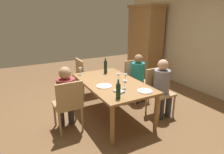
# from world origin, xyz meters

# --- Properties ---
(ground_plane) EXTENTS (10.00, 10.00, 0.00)m
(ground_plane) POSITION_xyz_m (0.00, 0.00, 0.00)
(ground_plane) COLOR brown
(rear_room_partition) EXTENTS (6.40, 0.12, 2.70)m
(rear_room_partition) POSITION_xyz_m (0.00, 2.69, 1.35)
(rear_room_partition) COLOR beige
(rear_room_partition) RESTS_ON ground_plane
(armoire_cabinet) EXTENTS (1.18, 0.62, 2.18)m
(armoire_cabinet) POSITION_xyz_m (-1.96, 2.24, 1.10)
(armoire_cabinet) COLOR olive
(armoire_cabinet) RESTS_ON ground_plane
(dining_table) EXTENTS (1.72, 0.99, 0.72)m
(dining_table) POSITION_xyz_m (0.00, 0.00, 0.64)
(dining_table) COLOR olive
(dining_table) RESTS_ON ground_plane
(chair_near) EXTENTS (0.44, 0.44, 0.92)m
(chair_near) POSITION_xyz_m (0.09, -0.87, 0.53)
(chair_near) COLOR tan
(chair_near) RESTS_ON ground_plane
(chair_far_left) EXTENTS (0.46, 0.44, 0.92)m
(chair_far_left) POSITION_xyz_m (-0.51, 0.87, 0.59)
(chair_far_left) COLOR tan
(chair_far_left) RESTS_ON ground_plane
(chair_far_right) EXTENTS (0.44, 0.44, 0.92)m
(chair_far_right) POSITION_xyz_m (0.30, 0.87, 0.53)
(chair_far_right) COLOR tan
(chair_far_right) RESTS_ON ground_plane
(chair_left_end) EXTENTS (0.44, 0.44, 0.92)m
(chair_left_end) POSITION_xyz_m (-1.24, -0.09, 0.53)
(chair_left_end) COLOR tan
(chair_left_end) RESTS_ON ground_plane
(person_woman_host) EXTENTS (0.35, 0.30, 1.13)m
(person_woman_host) POSITION_xyz_m (-0.03, -0.87, 0.65)
(person_woman_host) COLOR #33333D
(person_woman_host) RESTS_ON ground_plane
(person_man_bearded) EXTENTS (0.33, 0.29, 1.09)m
(person_man_bearded) POSITION_xyz_m (-0.36, 0.87, 0.64)
(person_man_bearded) COLOR #33333D
(person_man_bearded) RESTS_ON ground_plane
(person_man_guest) EXTENTS (0.35, 0.31, 1.14)m
(person_man_guest) POSITION_xyz_m (0.41, 0.87, 0.66)
(person_man_guest) COLOR #33333D
(person_man_guest) RESTS_ON ground_plane
(wine_bottle_tall_green) EXTENTS (0.07, 0.07, 0.30)m
(wine_bottle_tall_green) POSITION_xyz_m (0.69, -0.27, 0.86)
(wine_bottle_tall_green) COLOR #19381E
(wine_bottle_tall_green) RESTS_ON dining_table
(wine_bottle_dark_red) EXTENTS (0.07, 0.07, 0.33)m
(wine_bottle_dark_red) POSITION_xyz_m (-0.57, 0.15, 0.87)
(wine_bottle_dark_red) COLOR black
(wine_bottle_dark_red) RESTS_ON dining_table
(wine_glass_near_left) EXTENTS (0.07, 0.07, 0.15)m
(wine_glass_near_left) POSITION_xyz_m (0.01, 0.13, 0.83)
(wine_glass_near_left) COLOR silver
(wine_glass_near_left) RESTS_ON dining_table
(wine_glass_centre) EXTENTS (0.07, 0.07, 0.15)m
(wine_glass_centre) POSITION_xyz_m (0.09, 0.24, 0.83)
(wine_glass_centre) COLOR silver
(wine_glass_centre) RESTS_ON dining_table
(wine_glass_near_right) EXTENTS (0.07, 0.07, 0.15)m
(wine_glass_near_right) POSITION_xyz_m (-0.73, -0.36, 0.83)
(wine_glass_near_right) COLOR silver
(wine_glass_near_right) RESTS_ON dining_table
(wine_glass_far) EXTENTS (0.07, 0.07, 0.15)m
(wine_glass_far) POSITION_xyz_m (0.38, 0.04, 0.83)
(wine_glass_far) COLOR silver
(wine_glass_far) RESTS_ON dining_table
(dinner_plate_host) EXTENTS (0.27, 0.27, 0.01)m
(dinner_plate_host) POSITION_xyz_m (0.13, -0.23, 0.73)
(dinner_plate_host) COLOR white
(dinner_plate_host) RESTS_ON dining_table
(dinner_plate_guest_left) EXTENTS (0.25, 0.25, 0.01)m
(dinner_plate_guest_left) POSITION_xyz_m (0.66, 0.26, 0.73)
(dinner_plate_guest_left) COLOR silver
(dinner_plate_guest_left) RESTS_ON dining_table
(folded_napkin) EXTENTS (0.18, 0.15, 0.03)m
(folded_napkin) POSITION_xyz_m (0.49, -0.13, 0.74)
(folded_napkin) COLOR #ADC6D6
(folded_napkin) RESTS_ON dining_table
(handbag) EXTENTS (0.30, 0.18, 0.22)m
(handbag) POSITION_xyz_m (-1.24, 0.35, 0.11)
(handbag) COLOR brown
(handbag) RESTS_ON ground_plane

